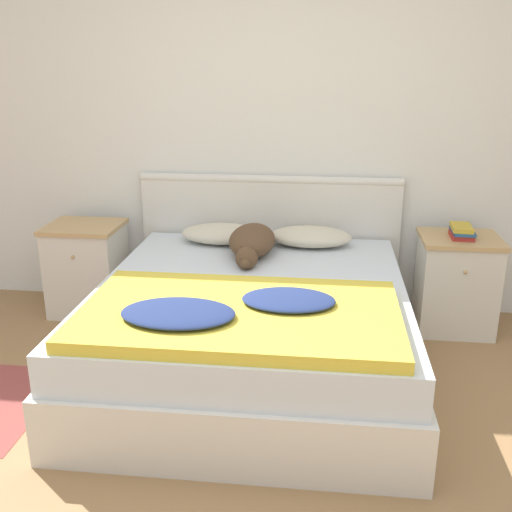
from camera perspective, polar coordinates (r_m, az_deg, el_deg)
ground_plane at (r=2.62m, az=-2.31°, el=-22.35°), size 16.00×16.00×0.00m
wall_back at (r=4.13m, az=2.14°, el=12.31°), size 9.00×0.06×2.55m
bed at (r=3.38m, az=-0.38°, el=-6.99°), size 1.72×1.93×0.53m
headboard at (r=4.22m, az=1.26°, el=1.61°), size 1.80×0.06×0.95m
nightstand_left at (r=4.33m, az=-15.77°, el=-1.13°), size 0.50×0.44×0.63m
nightstand_right at (r=4.10m, az=18.49°, el=-2.47°), size 0.50×0.44×0.63m
pillow_left at (r=4.00m, az=-3.28°, el=2.14°), size 0.54×0.33×0.12m
pillow_right at (r=3.95m, az=5.22°, el=1.86°), size 0.54×0.33×0.12m
quilt at (r=2.82m, az=-1.83°, el=-5.45°), size 1.50×0.89×0.11m
dog at (r=3.73m, az=-0.38°, el=1.36°), size 0.28×0.68×0.19m
book_stack at (r=3.98m, az=19.01°, el=2.22°), size 0.14×0.22×0.08m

